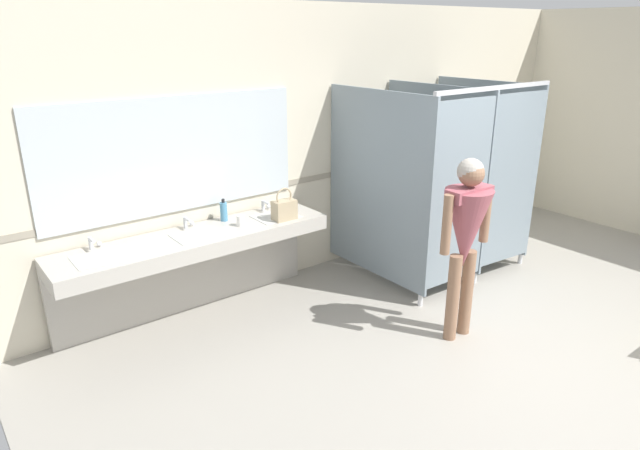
% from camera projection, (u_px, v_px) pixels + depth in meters
% --- Properties ---
extents(ground_plane, '(7.72, 6.27, 0.10)m').
position_uv_depth(ground_plane, '(567.00, 365.00, 4.57)').
color(ground_plane, '#9E998E').
extents(wall_back, '(7.72, 0.12, 2.86)m').
position_uv_depth(wall_back, '(345.00, 138.00, 6.23)').
color(wall_back, beige).
rests_on(wall_back, ground_plane).
extents(wall_back_tile_band, '(7.72, 0.01, 0.06)m').
position_uv_depth(wall_back_tile_band, '(348.00, 171.00, 6.31)').
color(wall_back_tile_band, '#9E937F').
rests_on(wall_back_tile_band, wall_back).
extents(vanity_counter, '(2.55, 0.60, 0.96)m').
position_uv_depth(vanity_counter, '(193.00, 254.00, 5.08)').
color(vanity_counter, '#B2ADA3').
rests_on(vanity_counter, ground_plane).
extents(mirror_panel, '(2.45, 0.02, 1.05)m').
position_uv_depth(mirror_panel, '(175.00, 155.00, 4.94)').
color(mirror_panel, silver).
rests_on(mirror_panel, wall_back).
extents(bathroom_stalls, '(1.77, 1.49, 2.09)m').
position_uv_depth(bathroom_stalls, '(446.00, 176.00, 5.95)').
color(bathroom_stalls, gray).
rests_on(bathroom_stalls, ground_plane).
extents(person_standing, '(0.57, 0.41, 1.62)m').
position_uv_depth(person_standing, '(466.00, 228.00, 4.59)').
color(person_standing, '#8C664C').
rests_on(person_standing, ground_plane).
extents(handbag, '(0.23, 0.13, 0.32)m').
position_uv_depth(handbag, '(284.00, 209.00, 5.30)').
color(handbag, tan).
rests_on(handbag, vanity_counter).
extents(soap_dispenser, '(0.07, 0.07, 0.22)m').
position_uv_depth(soap_dispenser, '(224.00, 211.00, 5.27)').
color(soap_dispenser, teal).
rests_on(soap_dispenser, vanity_counter).
extents(paper_cup, '(0.07, 0.07, 0.10)m').
position_uv_depth(paper_cup, '(240.00, 221.00, 5.14)').
color(paper_cup, white).
rests_on(paper_cup, vanity_counter).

